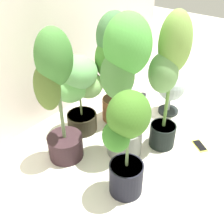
{
  "coord_description": "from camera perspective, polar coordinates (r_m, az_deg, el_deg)",
  "views": [
    {
      "loc": [
        -1.19,
        -0.79,
        1.39
      ],
      "look_at": [
        0.01,
        0.19,
        0.31
      ],
      "focal_mm": 42.85,
      "sensor_mm": 36.0,
      "label": 1
    }
  ],
  "objects": [
    {
      "name": "floor_fan",
      "position": [
        2.36,
        12.52,
        4.86
      ],
      "size": [
        0.3,
        0.3,
        0.37
      ],
      "rotation": [
        0.0,
        0.0,
        1.2
      ],
      "color": "black",
      "rests_on": "ground"
    },
    {
      "name": "potted_plant_back_left",
      "position": [
        1.71,
        -11.75,
        3.62
      ],
      "size": [
        0.31,
        0.26,
        0.95
      ],
      "color": "#321E24",
      "rests_on": "ground"
    },
    {
      "name": "potted_plant_center",
      "position": [
        1.67,
        2.66,
        7.05
      ],
      "size": [
        0.4,
        0.4,
        1.02
      ],
      "color": "gray",
      "rests_on": "ground"
    },
    {
      "name": "nutrient_bottle",
      "position": [
        2.36,
        6.45,
        1.45
      ],
      "size": [
        0.1,
        0.1,
        0.22
      ],
      "color": "white",
      "rests_on": "ground"
    },
    {
      "name": "potted_plant_back_right",
      "position": [
        2.08,
        0.78,
        11.23
      ],
      "size": [
        0.42,
        0.38,
        0.92
      ],
      "color": "brown",
      "rests_on": "ground"
    },
    {
      "name": "potted_plant_front_right",
      "position": [
        1.78,
        11.93,
        7.8
      ],
      "size": [
        0.33,
        0.3,
        1.01
      ],
      "color": "black",
      "rests_on": "ground"
    },
    {
      "name": "potted_plant_back_center",
      "position": [
        2.03,
        -6.92,
        5.06
      ],
      "size": [
        0.46,
        0.36,
        0.65
      ],
      "color": "#2B2618",
      "rests_on": "ground"
    },
    {
      "name": "potted_plant_front_left",
      "position": [
        1.49,
        3.02,
        -6.35
      ],
      "size": [
        0.33,
        0.27,
        0.72
      ],
      "color": "black",
      "rests_on": "ground"
    },
    {
      "name": "ground_plane",
      "position": [
        1.99,
        4.01,
        -9.56
      ],
      "size": [
        8.0,
        8.0,
        0.0
      ],
      "primitive_type": "plane",
      "color": "silver",
      "rests_on": "ground"
    },
    {
      "name": "cell_phone",
      "position": [
        2.18,
        18.19,
        -6.82
      ],
      "size": [
        0.14,
        0.16,
        0.01
      ],
      "rotation": [
        0.0,
        0.0,
        -0.63
      ],
      "color": "#D0CC4B",
      "rests_on": "ground"
    }
  ]
}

